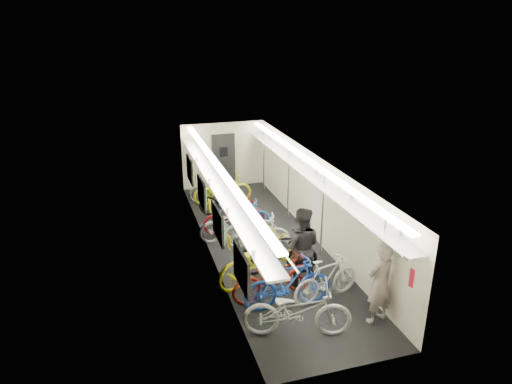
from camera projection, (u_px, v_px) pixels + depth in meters
train_car_shell at (244, 181)px, 12.53m from camera, size 10.00×10.00×10.00m
bicycle_0 at (297, 310)px, 8.76m from camera, size 2.23×1.31×1.11m
bicycle_1 at (288, 284)px, 9.60m from camera, size 1.96×0.59×1.17m
bicycle_2 at (274, 276)px, 9.98m from camera, size 2.09×0.99×1.06m
bicycle_3 at (278, 253)px, 10.89m from camera, size 2.02×0.93×1.17m
bicycle_4 at (258, 259)px, 10.60m from camera, size 2.34×1.51×1.16m
bicycle_5 at (257, 232)px, 12.08m from camera, size 1.85×1.21×1.08m
bicycle_6 at (232, 223)px, 12.71m from camera, size 1.92×0.76×0.99m
bicycle_7 at (244, 214)px, 13.35m from camera, size 1.66×1.07×0.97m
bicycle_8 at (235, 216)px, 13.21m from camera, size 1.93×0.80×0.99m
bicycle_9 at (225, 201)px, 14.25m from camera, size 1.73×1.02×1.00m
bicycle_10 at (223, 189)px, 15.23m from camera, size 1.99×0.70×1.04m
bicycle_11 at (326, 279)px, 9.92m from camera, size 1.77×0.87×1.03m
bicycle_12 at (215, 192)px, 15.14m from camera, size 1.89×1.30×0.94m
passenger_near at (380, 283)px, 9.07m from camera, size 0.73×0.57×1.76m
passenger_mid at (301, 247)px, 10.35m from camera, size 1.14×1.04×1.92m
backpack at (417, 277)px, 8.54m from camera, size 0.29×0.21×0.38m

